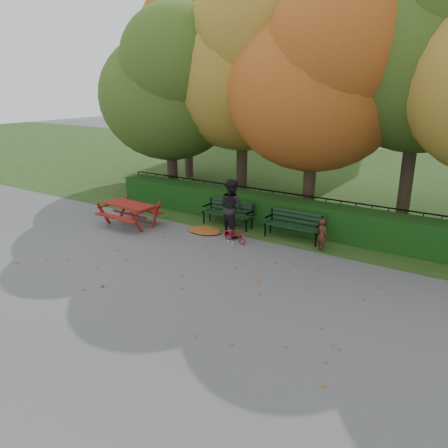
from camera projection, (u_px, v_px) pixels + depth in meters
The scene contains 18 objects.
ground at pixel (194, 271), 11.30m from camera, with size 90.00×90.00×0.00m, color slate.
grass_strip at pixel (359, 178), 22.42m from camera, with size 90.00×90.00×0.00m, color #233C14.
building_left at pixel (300, 45), 34.35m from camera, with size 10.00×7.00×15.00m, color beige.
hedge at pixel (274, 212), 14.72m from camera, with size 13.00×0.90×1.00m, color black.
iron_fence at pixel (285, 206), 15.34m from camera, with size 14.00×0.04×1.02m.
tree_a at pixel (172, 86), 17.05m from camera, with size 5.88×5.60×7.48m.
tree_b at pixel (248, 62), 16.27m from camera, with size 6.72×6.40×8.79m.
tree_c at pixel (323, 77), 14.11m from camera, with size 6.30×6.00×8.00m.
tree_d at pixel (437, 37), 13.17m from camera, with size 7.14×6.80×9.58m.
tree_f at pixel (189, 60), 20.62m from camera, with size 6.93×6.60×9.19m.
bench_left at pixel (229, 211), 14.76m from camera, with size 1.80×0.57×0.88m.
bench_right at pixel (294, 223), 13.50m from camera, with size 1.80×0.57×0.88m.
picnic_table at pixel (129, 209), 14.73m from camera, with size 1.86×1.52×0.88m.
leaf_pile at pixel (204, 230), 14.31m from camera, with size 1.22×0.84×0.08m, color maroon.
leaf_scatter at pixel (201, 267), 11.54m from camera, with size 9.00×5.70×0.01m, color maroon, non-canonical shape.
child at pixel (322, 235), 12.53m from camera, with size 0.35×0.23×0.97m, color #431F15.
adult at pixel (232, 208), 13.68m from camera, with size 0.89×0.70×1.84m, color black.
bicycle at pixel (235, 235), 13.32m from camera, with size 0.32×0.91×0.48m, color #AA0F24.
Camera 1 is at (6.37, -8.23, 4.65)m, focal length 35.00 mm.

